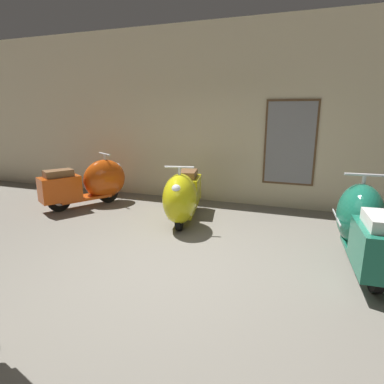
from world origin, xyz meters
TOP-DOWN VIEW (x-y plane):
  - ground_plane at (0.00, 0.00)m, footprint 60.00×60.00m
  - showroom_back_wall at (0.18, 3.39)m, footprint 18.00×0.63m
  - scooter_0 at (-2.69, 2.12)m, footprint 1.35×1.77m
  - scooter_1 at (-0.50, 1.72)m, footprint 0.86×1.83m
  - scooter_2 at (2.26, 1.08)m, footprint 0.65×1.88m

SIDE VIEW (x-z plane):
  - ground_plane at x=0.00m, z-range 0.00..0.00m
  - scooter_1 at x=-0.50m, z-range -0.05..1.03m
  - scooter_0 at x=-2.69m, z-range -0.05..1.03m
  - scooter_2 at x=2.26m, z-range -0.05..1.08m
  - showroom_back_wall at x=0.18m, z-range 0.00..3.69m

